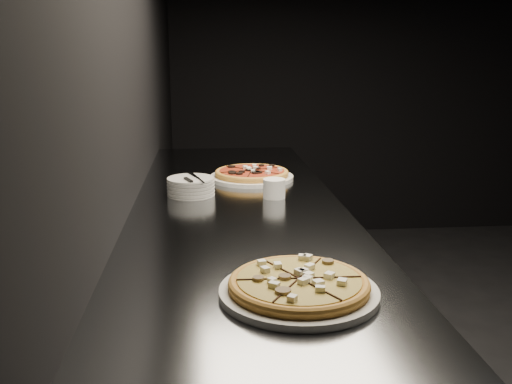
{
  "coord_description": "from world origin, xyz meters",
  "views": [
    {
      "loc": [
        -2.24,
        -1.95,
        1.45
      ],
      "look_at": [
        -2.08,
        -0.16,
        1.0
      ],
      "focal_mm": 40.0,
      "sensor_mm": 36.0,
      "label": 1
    }
  ],
  "objects": [
    {
      "name": "wall_left",
      "position": [
        -2.5,
        0.0,
        1.4
      ],
      "size": [
        0.02,
        5.0,
        2.8
      ],
      "primitive_type": "cube",
      "color": "black",
      "rests_on": "floor"
    },
    {
      "name": "wall_back",
      "position": [
        0.0,
        2.5,
        1.4
      ],
      "size": [
        5.0,
        0.02,
        2.8
      ],
      "primitive_type": "cube",
      "color": "black",
      "rests_on": "floor"
    },
    {
      "name": "counter",
      "position": [
        -2.13,
        0.0,
        0.46
      ],
      "size": [
        0.74,
        2.44,
        0.92
      ],
      "color": "slate",
      "rests_on": "floor"
    },
    {
      "name": "pizza_mushroom",
      "position": [
        -2.04,
        -0.79,
        0.94
      ],
      "size": [
        0.36,
        0.36,
        0.04
      ],
      "rotation": [
        0.0,
        0.0,
        -0.02
      ],
      "color": "silver",
      "rests_on": "counter"
    },
    {
      "name": "pizza_tomato",
      "position": [
        -2.05,
        0.4,
        0.94
      ],
      "size": [
        0.4,
        0.4,
        0.04
      ],
      "rotation": [
        0.0,
        0.0,
        0.33
      ],
      "color": "silver",
      "rests_on": "counter"
    },
    {
      "name": "plate_stack",
      "position": [
        -2.3,
        0.16,
        0.95
      ],
      "size": [
        0.18,
        0.18,
        0.07
      ],
      "color": "silver",
      "rests_on": "counter"
    },
    {
      "name": "cutlery",
      "position": [
        -2.29,
        0.14,
        0.99
      ],
      "size": [
        0.06,
        0.19,
        0.01
      ],
      "rotation": [
        0.0,
        0.0,
        0.36
      ],
      "color": "#BABCC1",
      "rests_on": "plate_stack"
    },
    {
      "name": "ramekin",
      "position": [
        -1.99,
        0.08,
        0.96
      ],
      "size": [
        0.08,
        0.08,
        0.07
      ],
      "color": "white",
      "rests_on": "counter"
    }
  ]
}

